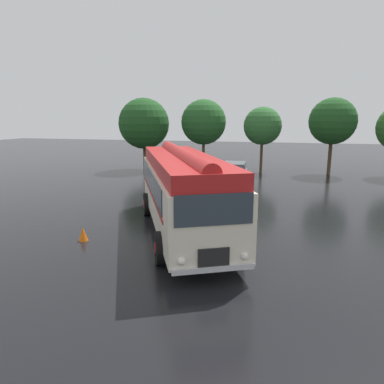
{
  "coord_description": "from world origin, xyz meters",
  "views": [
    {
      "loc": [
        3.12,
        -12.29,
        4.65
      ],
      "look_at": [
        -0.84,
        2.41,
        1.4
      ],
      "focal_mm": 32.0,
      "sensor_mm": 36.0,
      "label": 1
    }
  ],
  "objects_px": {
    "car_mid_left": "(234,174)",
    "car_near_left": "(194,173)",
    "traffic_cone": "(83,234)",
    "vintage_bus": "(183,188)"
  },
  "relations": [
    {
      "from": "car_mid_left",
      "to": "traffic_cone",
      "type": "bearing_deg",
      "value": -107.77
    },
    {
      "from": "car_mid_left",
      "to": "traffic_cone",
      "type": "height_order",
      "value": "car_mid_left"
    },
    {
      "from": "car_mid_left",
      "to": "car_near_left",
      "type": "bearing_deg",
      "value": -172.78
    },
    {
      "from": "vintage_bus",
      "to": "car_mid_left",
      "type": "distance_m",
      "value": 10.69
    },
    {
      "from": "vintage_bus",
      "to": "car_mid_left",
      "type": "bearing_deg",
      "value": 86.63
    },
    {
      "from": "vintage_bus",
      "to": "car_mid_left",
      "type": "xyz_separation_m",
      "value": [
        0.63,
        10.62,
        -1.05
      ]
    },
    {
      "from": "car_near_left",
      "to": "car_mid_left",
      "type": "relative_size",
      "value": 1.02
    },
    {
      "from": "car_mid_left",
      "to": "traffic_cone",
      "type": "xyz_separation_m",
      "value": [
        -4.07,
        -12.69,
        -0.57
      ]
    },
    {
      "from": "vintage_bus",
      "to": "car_mid_left",
      "type": "relative_size",
      "value": 2.36
    },
    {
      "from": "car_near_left",
      "to": "vintage_bus",
      "type": "bearing_deg",
      "value": -77.79
    }
  ]
}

